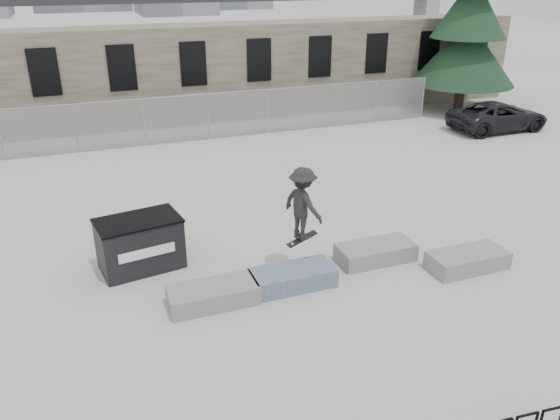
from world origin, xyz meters
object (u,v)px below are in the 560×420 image
object	(u,v)px
planter_center_left	(292,277)
spruce_tree	(470,20)
planter_far_left	(213,294)
planter_center_right	(376,252)
suv	(498,116)
planter_offset	(467,260)
dumpster	(140,243)
skateboarder	(303,204)

from	to	relation	value
planter_center_left	spruce_tree	world-z (taller)	spruce_tree
planter_far_left	planter_center_left	world-z (taller)	same
planter_center_right	suv	bearing A→B (deg)	37.94
planter_far_left	planter_center_right	xyz separation A→B (m)	(4.43, 0.49, 0.00)
spruce_tree	planter_offset	bearing A→B (deg)	-126.37
spruce_tree	planter_far_left	bearing A→B (deg)	-141.36
planter_far_left	planter_offset	distance (m)	6.42
dumpster	spruce_tree	xyz separation A→B (m)	(18.03, 11.15, 3.89)
dumpster	skateboarder	distance (m)	4.20
planter_far_left	planter_center_right	world-z (taller)	same
suv	skateboarder	xyz separation A→B (m)	(-13.56, -8.87, 1.19)
planter_center_right	dumpster	world-z (taller)	dumpster
planter_offset	skateboarder	distance (m)	4.47
planter_center_left	planter_center_right	size ratio (longest dim) A/B	1.00
planter_offset	suv	distance (m)	13.98
planter_far_left	dumpster	world-z (taller)	dumpster
planter_center_left	planter_offset	bearing A→B (deg)	-9.76
planter_offset	suv	xyz separation A→B (m)	(9.59, 10.17, 0.41)
skateboarder	planter_offset	bearing A→B (deg)	-130.34
planter_center_left	skateboarder	world-z (taller)	skateboarder
planter_center_left	planter_center_right	world-z (taller)	same
planter_center_right	planter_offset	xyz separation A→B (m)	(1.95, -1.17, 0.00)
planter_center_right	suv	world-z (taller)	suv
planter_center_left	suv	size ratio (longest dim) A/B	0.42
skateboarder	suv	bearing A→B (deg)	-79.03
planter_center_right	skateboarder	xyz separation A→B (m)	(-2.02, 0.12, 1.59)
suv	planter_far_left	bearing A→B (deg)	120.85
planter_offset	dumpster	xyz separation A→B (m)	(-7.66, 2.93, 0.42)
suv	planter_center_left	bearing A→B (deg)	124.01
planter_center_right	planter_offset	distance (m)	2.28
planter_center_right	planter_far_left	bearing A→B (deg)	-173.71
planter_center_left	spruce_tree	xyz separation A→B (m)	(14.80, 13.31, 4.32)
planter_offset	suv	bearing A→B (deg)	46.69
planter_far_left	spruce_tree	distance (m)	21.87
planter_far_left	dumpster	bearing A→B (deg)	119.83
planter_far_left	planter_center_right	distance (m)	4.45
planter_offset	planter_center_right	bearing A→B (deg)	148.98
dumpster	skateboarder	size ratio (longest dim) A/B	1.12
planter_offset	spruce_tree	distance (m)	18.01
planter_center_left	dumpster	world-z (taller)	dumpster
dumpster	planter_far_left	bearing A→B (deg)	-69.21
suv	skateboarder	bearing A→B (deg)	123.34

